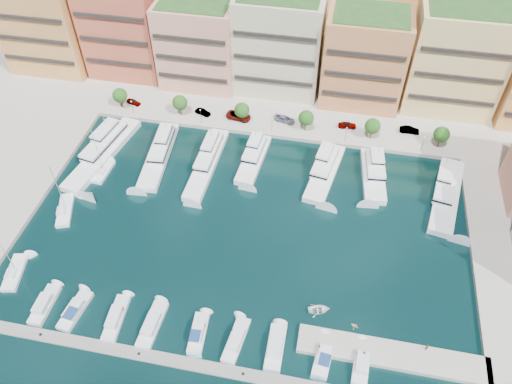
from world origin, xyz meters
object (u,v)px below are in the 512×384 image
(yacht_0, at_px, (104,149))
(cruiser_8, at_px, (361,364))
(tree_3, at_px, (306,118))
(cruiser_4, at_px, (198,333))
(tender_1, at_px, (355,326))
(tree_1, at_px, (180,103))
(lamppost_2, at_px, (272,123))
(yacht_6, at_px, (447,191))
(yacht_4, at_px, (325,170))
(car_5, at_px, (410,130))
(car_1, at_px, (203,112))
(cruiser_6, at_px, (275,348))
(tree_0, at_px, (120,95))
(cruiser_2, at_px, (116,318))
(tender_0, at_px, (319,310))
(yacht_2, at_px, (208,160))
(lamppost_3, at_px, (346,132))
(cruiser_0, at_px, (45,305))
(cruiser_7, at_px, (324,357))
(sailboat_0, at_px, (15,273))
(yacht_1, at_px, (160,152))
(sailboat_2, at_px, (103,172))
(person_1, at_px, (426,347))
(cruiser_3, at_px, (152,325))
(yacht_3, at_px, (254,156))
(car_0, at_px, (134,102))
(cruiser_1, at_px, (75,311))
(car_2, at_px, (239,116))
(yacht_5, at_px, (373,172))
(car_4, at_px, (347,125))
(lamppost_1, at_px, (201,114))
(tree_4, at_px, (373,126))
(tree_5, at_px, (442,134))
(cruiser_5, at_px, (236,341))
(lamppost_4, at_px, (423,142))
(lamppost_0, at_px, (132,105))
(person_0, at_px, (364,354))
(tree_2, at_px, (242,110))

(yacht_0, xyz_separation_m, cruiser_8, (62.83, -41.36, -0.66))
(tree_3, height_order, cruiser_4, tree_3)
(tender_1, bearing_deg, tree_1, 66.46)
(lamppost_2, relative_size, yacht_6, 0.18)
(yacht_4, distance_m, car_5, 25.82)
(tree_3, bearing_deg, car_1, 177.46)
(cruiser_6, bearing_deg, tree_3, 92.42)
(tree_0, bearing_deg, yacht_6, -10.55)
(cruiser_2, bearing_deg, tender_0, 14.09)
(yacht_2, xyz_separation_m, car_5, (46.17, 19.47, 0.57))
(lamppost_3, height_order, cruiser_0, lamppost_3)
(cruiser_7, xyz_separation_m, sailboat_0, (-59.72, 5.47, -0.25))
(yacht_1, distance_m, cruiser_6, 55.57)
(lamppost_2, distance_m, sailboat_2, 41.53)
(lamppost_3, height_order, person_1, lamppost_3)
(cruiser_3, distance_m, sailboat_0, 30.05)
(yacht_3, relative_size, car_0, 4.41)
(lamppost_2, bearing_deg, tender_1, -64.40)
(lamppost_3, bearing_deg, cruiser_1, -128.30)
(car_0, bearing_deg, car_2, -73.43)
(cruiser_6, xyz_separation_m, sailboat_0, (-51.52, 5.46, -0.23))
(yacht_5, xyz_separation_m, car_0, (-62.79, 14.09, 0.45))
(cruiser_1, bearing_deg, cruiser_2, 0.07)
(cruiser_1, height_order, tender_0, cruiser_1)
(cruiser_8, distance_m, car_2, 68.43)
(yacht_4, xyz_separation_m, cruiser_8, (10.55, -44.61, -0.54))
(cruiser_2, relative_size, cruiser_7, 1.18)
(tender_0, height_order, car_4, car_4)
(lamppost_1, height_order, lamppost_2, same)
(tree_4, bearing_deg, car_0, 178.23)
(tree_5, xyz_separation_m, cruiser_6, (-29.55, -58.09, -4.20))
(tender_0, bearing_deg, tree_1, 23.71)
(car_2, bearing_deg, lamppost_1, 123.02)
(cruiser_2, bearing_deg, car_1, 90.29)
(tree_5, xyz_separation_m, lamppost_1, (-58.00, -2.30, -0.92))
(cruiser_5, bearing_deg, cruiser_0, 179.99)
(lamppost_4, xyz_separation_m, yacht_4, (-21.64, -11.17, -2.73))
(lamppost_0, distance_m, person_0, 82.00)
(cruiser_3, xyz_separation_m, person_0, (36.61, 1.15, 1.31))
(tree_0, xyz_separation_m, car_1, (21.44, 1.18, -3.06))
(yacht_6, bearing_deg, yacht_1, 179.94)
(cruiser_4, height_order, cruiser_8, cruiser_4)
(tree_0, height_order, cruiser_2, tree_0)
(cruiser_1, relative_size, car_1, 2.06)
(cruiser_3, xyz_separation_m, tender_1, (34.96, 6.88, -0.15))
(lamppost_4, bearing_deg, yacht_2, -164.93)
(yacht_1, bearing_deg, car_5, 18.20)
(cruiser_1, xyz_separation_m, cruiser_6, (36.53, 0.02, -0.02))
(sailboat_0, bearing_deg, tree_2, 57.86)
(tree_5, bearing_deg, car_1, 178.85)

